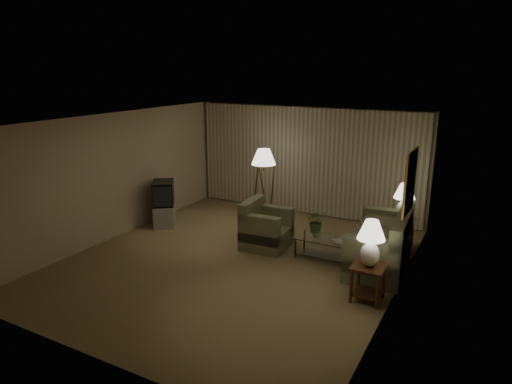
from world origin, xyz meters
TOP-DOWN VIEW (x-y plane):
  - ground at (0.00, 0.00)m, footprint 7.00×7.00m
  - room_shell at (0.02, 1.51)m, footprint 6.04×7.02m
  - sofa at (2.50, 1.01)m, footprint 2.09×1.26m
  - armchair at (0.20, 0.90)m, footprint 1.01×0.97m
  - side_table_near at (2.65, -0.34)m, footprint 0.51×0.51m
  - side_table_far at (2.65, 2.26)m, footprint 0.50×0.42m
  - table_lamp_near at (2.65, -0.34)m, footprint 0.44×0.44m
  - table_lamp_far at (2.65, 2.26)m, footprint 0.43×0.43m
  - coffee_table at (1.43, 0.91)m, footprint 1.11×0.61m
  - tv_cabinet at (-2.55, 0.98)m, footprint 1.19×1.17m
  - crt_tv at (-2.55, 0.98)m, footprint 1.09×1.08m
  - floor_lamp at (-0.60, 2.31)m, footprint 0.58×0.58m
  - ottoman at (-0.94, 2.52)m, footprint 0.75×0.75m
  - vase at (1.28, 0.91)m, footprint 0.16×0.16m
  - flowers at (1.28, 0.91)m, footprint 0.50×0.48m
  - book at (1.68, 0.81)m, footprint 0.30×0.31m

SIDE VIEW (x-z plane):
  - ground at x=0.00m, z-range 0.00..0.00m
  - ottoman at x=-0.94m, z-range 0.00..0.39m
  - tv_cabinet at x=-2.55m, z-range 0.00..0.50m
  - coffee_table at x=1.43m, z-range 0.07..0.48m
  - armchair at x=0.20m, z-range 0.00..0.78m
  - side_table_far at x=2.65m, z-range 0.10..0.70m
  - side_table_near at x=2.65m, z-range 0.11..0.71m
  - book at x=1.68m, z-range 0.41..0.43m
  - sofa at x=2.50m, z-range 0.00..0.86m
  - vase at x=1.28m, z-range 0.42..0.58m
  - crt_tv at x=-2.55m, z-range 0.50..1.06m
  - flowers at x=1.28m, z-range 0.58..1.02m
  - floor_lamp at x=-0.60m, z-range 0.04..1.81m
  - table_lamp_far at x=2.65m, z-range 0.67..1.41m
  - table_lamp_near at x=2.65m, z-range 0.67..1.43m
  - room_shell at x=0.02m, z-range 0.39..3.11m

